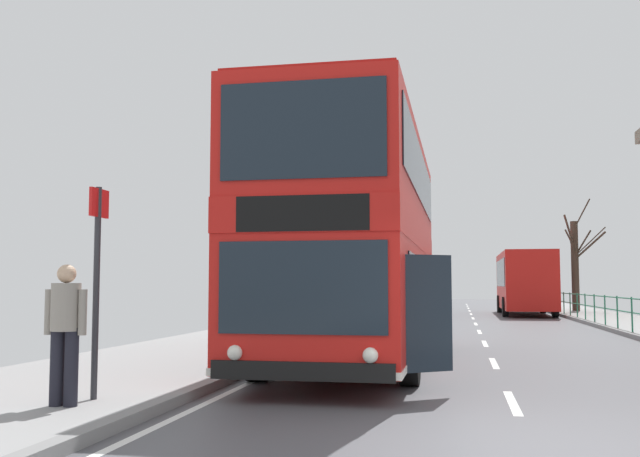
# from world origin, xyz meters

# --- Properties ---
(ground) EXTENTS (15.80, 140.00, 0.20)m
(ground) POSITION_xyz_m (-0.72, -0.00, 0.04)
(ground) COLOR #4E4E53
(double_decker_bus_main) EXTENTS (3.25, 10.24, 4.53)m
(double_decker_bus_main) POSITION_xyz_m (-2.64, 6.78, 2.37)
(double_decker_bus_main) COLOR red
(double_decker_bus_main) RESTS_ON ground
(background_bus_far_lane) EXTENTS (2.64, 9.16, 3.19)m
(background_bus_far_lane) POSITION_xyz_m (2.75, 31.24, 1.74)
(background_bus_far_lane) COLOR red
(background_bus_far_lane) RESTS_ON ground
(pedestrian_railing_far_kerb) EXTENTS (0.05, 29.97, 1.05)m
(pedestrian_railing_far_kerb) POSITION_xyz_m (4.45, 16.64, 0.85)
(pedestrian_railing_far_kerb) COLOR #236B4C
(pedestrian_railing_far_kerb) RESTS_ON ground
(pedestrian_companion) EXTENTS (0.54, 0.35, 1.65)m
(pedestrian_companion) POSITION_xyz_m (-5.23, 0.46, 1.07)
(pedestrian_companion) COLOR black
(pedestrian_companion) RESTS_ON ground
(bus_stop_sign_near) EXTENTS (0.08, 0.44, 2.64)m
(bus_stop_sign_near) POSITION_xyz_m (-5.13, 1.00, 1.77)
(bus_stop_sign_near) COLOR #2D2D33
(bus_stop_sign_near) RESTS_ON ground
(bare_tree_far_00) EXTENTS (2.23, 1.70, 6.10)m
(bare_tree_far_00) POSITION_xyz_m (5.68, 33.63, 2.78)
(bare_tree_far_00) COLOR #423328
(bare_tree_far_00) RESTS_ON ground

